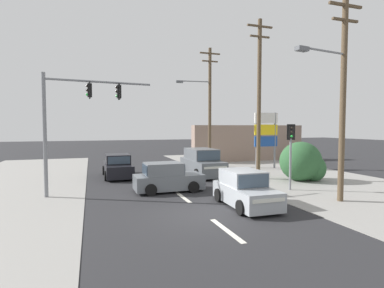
# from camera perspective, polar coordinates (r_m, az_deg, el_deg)

# --- Properties ---
(ground_plane) EXTENTS (140.00, 140.00, 0.00)m
(ground_plane) POSITION_cam_1_polar(r_m,az_deg,el_deg) (12.08, 2.43, -13.12)
(ground_plane) COLOR #28282B
(lane_dash_near) EXTENTS (0.20, 2.40, 0.01)m
(lane_dash_near) POSITION_cam_1_polar(r_m,az_deg,el_deg) (10.32, 6.60, -15.98)
(lane_dash_near) COLOR silver
(lane_dash_near) RESTS_ON ground
(lane_dash_mid) EXTENTS (0.20, 2.40, 0.01)m
(lane_dash_mid) POSITION_cam_1_polar(r_m,az_deg,el_deg) (14.82, -1.82, -10.02)
(lane_dash_mid) COLOR silver
(lane_dash_mid) RESTS_ON ground
(lane_dash_far) EXTENTS (0.20, 2.40, 0.01)m
(lane_dash_far) POSITION_cam_1_polar(r_m,az_deg,el_deg) (19.56, -6.12, -6.80)
(lane_dash_far) COLOR silver
(lane_dash_far) RESTS_ON ground
(kerb_right_verge) EXTENTS (10.00, 44.00, 0.02)m
(kerb_right_verge) POSITION_cam_1_polar(r_m,az_deg,el_deg) (18.69, 26.89, -7.57)
(kerb_right_verge) COLOR gray
(kerb_right_verge) RESTS_ON ground
(utility_pole_foreground_right) EXTENTS (3.77, 0.68, 9.24)m
(utility_pole_foreground_right) POSITION_cam_1_polar(r_m,az_deg,el_deg) (15.12, 26.52, 8.89)
(utility_pole_foreground_right) COLOR brown
(utility_pole_foreground_right) RESTS_ON ground
(utility_pole_midground_right) EXTENTS (1.80, 0.26, 10.31)m
(utility_pole_midground_right) POSITION_cam_1_polar(r_m,az_deg,el_deg) (20.09, 12.65, 8.84)
(utility_pole_midground_right) COLOR brown
(utility_pole_midground_right) RESTS_ON ground
(utility_pole_background_right) EXTENTS (3.78, 0.61, 10.04)m
(utility_pole_background_right) POSITION_cam_1_polar(r_m,az_deg,el_deg) (25.53, 3.13, 7.66)
(utility_pole_background_right) COLOR brown
(utility_pole_background_right) RESTS_ON ground
(traffic_signal_mast) EXTENTS (5.27, 0.63, 6.00)m
(traffic_signal_mast) POSITION_cam_1_polar(r_m,az_deg,el_deg) (15.96, -21.66, 5.68)
(traffic_signal_mast) COLOR slate
(traffic_signal_mast) RESTS_ON ground
(pedestal_signal_right_kerb) EXTENTS (0.43, 0.31, 3.56)m
(pedestal_signal_right_kerb) POSITION_cam_1_polar(r_m,az_deg,el_deg) (16.85, 18.29, -0.28)
(pedestal_signal_right_kerb) COLOR slate
(pedestal_signal_right_kerb) RESTS_ON ground
(shopping_plaza_sign) EXTENTS (2.10, 0.16, 4.60)m
(shopping_plaza_sign) POSITION_cam_1_polar(r_m,az_deg,el_deg) (25.16, 13.91, 2.17)
(shopping_plaza_sign) COLOR slate
(shopping_plaza_sign) RESTS_ON ground
(roadside_bush) EXTENTS (2.81, 2.41, 2.49)m
(roadside_bush) POSITION_cam_1_polar(r_m,az_deg,el_deg) (20.17, 20.36, -3.32)
(roadside_bush) COLOR #2D5B33
(roadside_bush) RESTS_ON ground
(shopfront_wall_far) EXTENTS (12.00, 1.00, 3.60)m
(shopfront_wall_far) POSITION_cam_1_polar(r_m,az_deg,el_deg) (30.85, 10.80, 0.18)
(shopfront_wall_far) COLOR gray
(shopfront_wall_far) RESTS_ON ground
(sedan_oncoming_near) EXTENTS (1.91, 4.25, 1.56)m
(sedan_oncoming_near) POSITION_cam_1_polar(r_m,az_deg,el_deg) (21.07, -13.97, -4.23)
(sedan_oncoming_near) COLOR black
(sedan_oncoming_near) RESTS_ON ground
(hatchback_receding_far) EXTENTS (1.84, 3.67, 1.53)m
(hatchback_receding_far) POSITION_cam_1_polar(r_m,az_deg,el_deg) (13.22, 10.04, -8.58)
(hatchback_receding_far) COLOR #A3A8AD
(hatchback_receding_far) RESTS_ON ground
(hatchback_kerbside_parked) EXTENTS (3.65, 1.79, 1.53)m
(hatchback_kerbside_parked) POSITION_cam_1_polar(r_m,az_deg,el_deg) (16.00, -4.74, -6.49)
(hatchback_kerbside_parked) COLOR slate
(hatchback_kerbside_parked) RESTS_ON ground
(suv_oncoming_mid) EXTENTS (2.11, 4.56, 1.90)m
(suv_oncoming_mid) POSITION_cam_1_polar(r_m,az_deg,el_deg) (21.04, 1.93, -3.65)
(suv_oncoming_mid) COLOR slate
(suv_oncoming_mid) RESTS_ON ground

